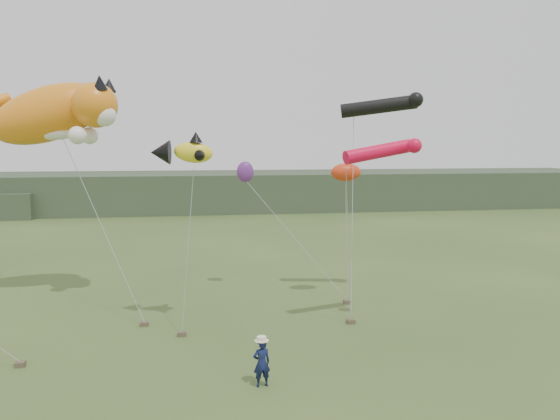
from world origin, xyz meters
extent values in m
plane|color=#385123|center=(0.00, 0.00, 0.00)|extent=(120.00, 120.00, 0.00)
cube|color=#2D3D28|center=(0.00, 45.00, 2.00)|extent=(90.00, 12.00, 4.00)
imported|color=#111941|center=(-0.30, -0.53, 0.72)|extent=(0.58, 0.43, 1.44)
cube|color=brown|center=(-4.25, 5.57, 0.08)|extent=(0.32, 0.26, 0.17)
cube|color=brown|center=(-2.74, 4.19, 0.08)|extent=(0.32, 0.26, 0.17)
cube|color=brown|center=(3.94, 4.60, 0.08)|extent=(0.32, 0.26, 0.17)
cube|color=brown|center=(-7.86, 2.10, 0.08)|extent=(0.32, 0.26, 0.17)
cube|color=brown|center=(4.55, 7.26, 0.08)|extent=(0.32, 0.26, 0.17)
ellipsoid|color=orange|center=(-8.64, 10.46, 8.53)|extent=(5.84, 2.57, 3.95)
sphere|color=orange|center=(-6.44, 9.36, 8.86)|extent=(1.98, 1.98, 1.98)
cone|color=black|center=(-6.11, 8.81, 9.80)|extent=(0.62, 0.75, 0.75)
cone|color=black|center=(-5.89, 9.91, 9.80)|extent=(0.62, 0.71, 0.70)
sphere|color=white|center=(-6.00, 9.03, 8.42)|extent=(0.99, 0.99, 0.99)
ellipsoid|color=white|center=(-8.42, 10.13, 7.65)|extent=(1.94, 0.97, 0.61)
sphere|color=white|center=(-7.10, 8.70, 7.54)|extent=(0.77, 0.77, 0.77)
sphere|color=white|center=(-6.88, 10.24, 7.54)|extent=(0.77, 0.77, 0.77)
ellipsoid|color=yellow|center=(-2.19, 5.02, 6.85)|extent=(1.58, 0.78, 0.92)
cone|color=black|center=(-3.44, 5.33, 6.85)|extent=(0.82, 1.01, 0.93)
cone|color=black|center=(-2.09, 5.02, 7.42)|extent=(0.52, 0.52, 0.42)
cone|color=black|center=(-1.88, 4.50, 6.75)|extent=(0.55, 0.58, 0.42)
cone|color=black|center=(-1.88, 5.54, 6.75)|extent=(0.55, 0.58, 0.42)
cylinder|color=black|center=(6.10, 8.07, 8.85)|extent=(3.49, 1.41, 1.05)
sphere|color=black|center=(7.63, 7.52, 9.12)|extent=(0.68, 0.68, 0.68)
cylinder|color=red|center=(4.70, 3.94, 6.88)|extent=(2.87, 1.11, 0.95)
sphere|color=red|center=(5.95, 3.49, 7.11)|extent=(0.55, 0.55, 0.55)
ellipsoid|color=red|center=(4.58, 7.91, 5.90)|extent=(1.38, 0.81, 0.81)
ellipsoid|color=#662A7F|center=(0.24, 10.25, 5.84)|extent=(0.82, 0.55, 1.00)
camera|label=1|loc=(-2.15, -15.92, 7.17)|focal=35.00mm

